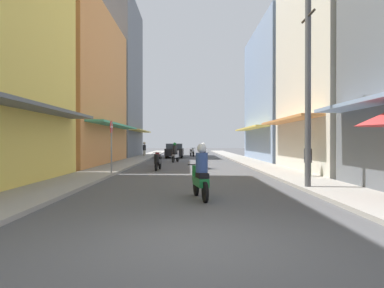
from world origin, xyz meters
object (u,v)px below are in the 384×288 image
(motorbike_blue, at_px, (203,157))
(pedestrian_foreground, at_px, (144,148))
(street_sign_no_entry, at_px, (111,140))
(motorbike_maroon, at_px, (158,159))
(parked_car, at_px, (175,151))
(motorbike_green, at_px, (200,174))
(motorbike_silver, at_px, (175,153))
(motorbike_black, at_px, (158,161))
(utility_pole, at_px, (308,92))
(pedestrian_crossing, at_px, (308,161))
(motorbike_white, at_px, (192,152))

(motorbike_blue, height_order, pedestrian_foreground, pedestrian_foreground)
(pedestrian_foreground, distance_m, street_sign_no_entry, 20.61)
(motorbike_blue, bearing_deg, motorbike_maroon, 144.52)
(motorbike_maroon, xyz_separation_m, parked_car, (0.61, 12.43, 0.24))
(motorbike_blue, height_order, street_sign_no_entry, street_sign_no_entry)
(motorbike_green, height_order, motorbike_silver, same)
(motorbike_blue, xyz_separation_m, motorbike_black, (-2.64, -1.08, -0.20))
(motorbike_black, height_order, utility_pole, utility_pole)
(parked_car, relative_size, pedestrian_crossing, 2.61)
(pedestrian_crossing, height_order, street_sign_no_entry, street_sign_no_entry)
(pedestrian_crossing, relative_size, utility_pole, 0.24)
(motorbike_silver, height_order, utility_pole, utility_pole)
(motorbike_white, relative_size, parked_car, 0.43)
(motorbike_green, distance_m, motorbike_white, 29.04)
(pedestrian_foreground, xyz_separation_m, utility_pole, (8.80, -25.76, 2.39))
(pedestrian_foreground, height_order, street_sign_no_entry, street_sign_no_entry)
(pedestrian_foreground, distance_m, pedestrian_crossing, 24.37)
(utility_pole, bearing_deg, motorbike_green, -153.64)
(motorbike_green, xyz_separation_m, pedestrian_foreground, (-5.11, 27.59, 0.21))
(motorbike_green, bearing_deg, motorbike_black, 101.78)
(motorbike_silver, distance_m, street_sign_no_entry, 11.26)
(motorbike_blue, bearing_deg, pedestrian_crossing, -52.82)
(motorbike_maroon, height_order, motorbike_blue, motorbike_blue)
(motorbike_blue, height_order, pedestrian_crossing, motorbike_blue)
(motorbike_blue, xyz_separation_m, pedestrian_crossing, (4.37, -5.76, 0.08))
(street_sign_no_entry, bearing_deg, motorbike_silver, 76.15)
(pedestrian_foreground, bearing_deg, motorbike_green, -79.51)
(motorbike_maroon, distance_m, motorbike_silver, 4.80)
(motorbike_maroon, xyz_separation_m, street_sign_no_entry, (-1.70, -6.19, 1.21))
(motorbike_black, relative_size, street_sign_no_entry, 0.68)
(motorbike_white, height_order, parked_car, parked_car)
(motorbike_white, height_order, street_sign_no_entry, street_sign_no_entry)
(motorbike_silver, relative_size, pedestrian_crossing, 1.13)
(motorbike_blue, bearing_deg, street_sign_no_entry, -138.43)
(motorbike_white, distance_m, motorbike_silver, 11.22)
(motorbike_blue, bearing_deg, utility_pole, -71.32)
(motorbike_white, height_order, motorbike_blue, motorbike_blue)
(motorbike_black, relative_size, parked_car, 0.44)
(motorbike_green, height_order, motorbike_white, motorbike_green)
(motorbike_blue, height_order, parked_car, motorbike_blue)
(pedestrian_crossing, bearing_deg, utility_pole, -109.04)
(motorbike_maroon, relative_size, pedestrian_foreground, 1.11)
(motorbike_blue, bearing_deg, motorbike_green, -92.80)
(pedestrian_crossing, bearing_deg, motorbike_green, -132.44)
(parked_car, bearing_deg, motorbike_white, 61.71)
(motorbike_green, bearing_deg, street_sign_no_entry, 120.18)
(motorbike_black, bearing_deg, pedestrian_foreground, 99.74)
(motorbike_white, height_order, pedestrian_crossing, pedestrian_crossing)
(motorbike_maroon, height_order, pedestrian_crossing, pedestrian_crossing)
(motorbike_blue, distance_m, pedestrian_crossing, 7.23)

